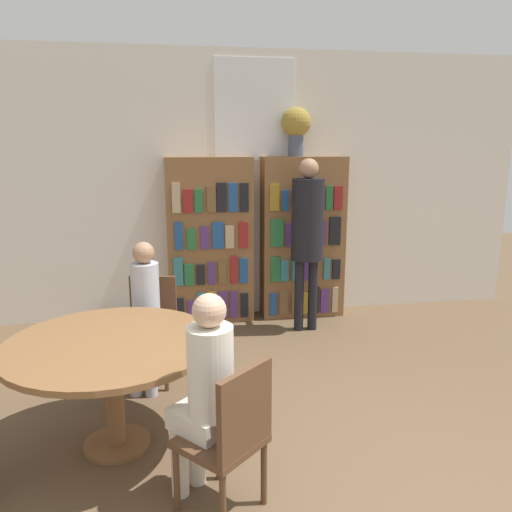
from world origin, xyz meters
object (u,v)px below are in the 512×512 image
Objects in this scene: bookshelf_left at (210,241)px; seated_reader_right at (205,388)px; chair_left_side at (151,324)px; seated_reader_left at (145,310)px; flower_vase at (296,126)px; reading_table at (112,356)px; bookshelf_right at (303,238)px; librarian_standing at (307,226)px; chair_far_side at (231,433)px.

bookshelf_left is 3.03m from seated_reader_right.
chair_left_side is 0.27m from seated_reader_left.
reading_table is at bearing -126.66° from flower_vase.
seated_reader_left is 0.99× the size of seated_reader_right.
reading_table is 1.55× the size of chair_left_side.
seated_reader_right is at bearing -113.69° from bookshelf_right.
chair_left_side is 0.48× the size of librarian_standing.
flower_vase is 3.58m from seated_reader_right.
bookshelf_right is (1.07, 0.00, -0.00)m from bookshelf_left.
reading_table is (-1.89, -2.39, -0.28)m from bookshelf_right.
bookshelf_right is at bearing 0.01° from bookshelf_left.
librarian_standing is at bearing 46.37° from reading_table.
bookshelf_left is 3.47× the size of flower_vase.
bookshelf_left reaches higher than librarian_standing.
bookshelf_left is at bearing 42.84° from seated_reader_right.
reading_table is at bearing -108.88° from bookshelf_left.
chair_far_side is (0.48, -1.75, 0.00)m from chair_left_side.
seated_reader_left reaches higher than reading_table.
chair_left_side is at bearing -140.28° from bookshelf_right.
chair_left_side is (-1.68, -1.40, -0.43)m from bookshelf_right.
chair_left_side is 1.67m from seated_reader_right.
bookshelf_right is 3.39m from chair_far_side.
chair_left_side is (-0.61, -1.40, -0.43)m from bookshelf_left.
reading_table is 1.03m from chair_far_side.
bookshelf_left is 1.00× the size of librarian_standing.
seated_reader_left is 0.66× the size of librarian_standing.
flower_vase is at bearing 0.30° from bookshelf_left.
flower_vase is 0.39× the size of reading_table.
bookshelf_right is 2.34m from seated_reader_left.
seated_reader_right is (0.56, -0.62, 0.05)m from reading_table.
bookshelf_left is 1.07m from bookshelf_right.
reading_table is at bearing 90.00° from seated_reader_right.
bookshelf_left reaches higher than chair_left_side.
chair_far_side is at bearing -90.00° from seated_reader_right.
bookshelf_left is 3.18m from chair_far_side.
bookshelf_left reaches higher than chair_far_side.
flower_vase is 0.43× the size of seated_reader_right.
chair_left_side is 1.82m from chair_far_side.
flower_vase is 2.70m from chair_left_side.
bookshelf_left is 1.00× the size of bookshelf_right.
chair_far_side is 0.27m from seated_reader_right.
flower_vase is (-0.10, 0.00, 1.26)m from bookshelf_right.
seated_reader_right is at bearing 117.09° from seated_reader_left.
librarian_standing is at bearing 21.39° from seated_reader_right.
bookshelf_right is 2.23m from chair_left_side.
bookshelf_left is 1.36× the size of reading_table.
librarian_standing reaches higher than seated_reader_right.
librarian_standing is (1.80, 1.89, 0.50)m from reading_table.
reading_table is 1.11× the size of seated_reader_right.
flower_vase is at bearing 177.24° from bookshelf_right.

